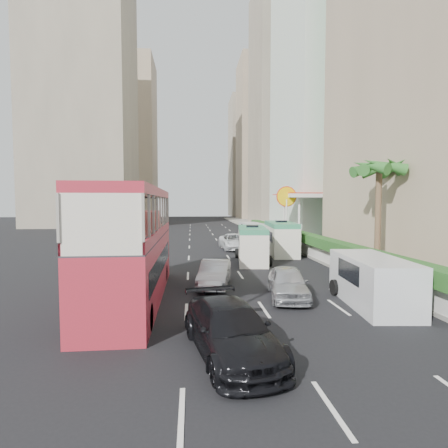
{
  "coord_description": "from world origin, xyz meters",
  "views": [
    {
      "loc": [
        -3.37,
        -15.99,
        4.4
      ],
      "look_at": [
        -1.5,
        4.0,
        3.2
      ],
      "focal_mm": 28.0,
      "sensor_mm": 36.0,
      "label": 1
    }
  ],
  "objects": [
    {
      "name": "panel_van_near",
      "position": [
        4.39,
        -1.77,
        1.04
      ],
      "size": [
        2.56,
        5.39,
        2.09
      ],
      "primitive_type": "cube",
      "rotation": [
        0.0,
        0.0,
        -0.09
      ],
      "color": "silver",
      "rests_on": "ground"
    },
    {
      "name": "car_silver_lane_a",
      "position": [
        -2.17,
        2.17,
        0.0
      ],
      "size": [
        2.14,
        4.34,
        1.37
      ],
      "primitive_type": "imported",
      "rotation": [
        0.0,
        0.0,
        -0.17
      ],
      "color": "#B5B7BC",
      "rests_on": "ground"
    },
    {
      "name": "minibus_near",
      "position": [
        1.15,
        9.69,
        1.31
      ],
      "size": [
        2.67,
        6.1,
        2.62
      ],
      "primitive_type": "cube",
      "rotation": [
        0.0,
        0.0,
        -0.12
      ],
      "color": "silver",
      "rests_on": "ground"
    },
    {
      "name": "van_asset",
      "position": [
        0.73,
        16.9,
        0.0
      ],
      "size": [
        2.79,
        5.44,
        1.47
      ],
      "primitive_type": "imported",
      "rotation": [
        0.0,
        0.0,
        0.07
      ],
      "color": "silver",
      "rests_on": "ground"
    },
    {
      "name": "palm_tree",
      "position": [
        7.8,
        4.0,
        3.38
      ],
      "size": [
        0.36,
        0.36,
        6.4
      ],
      "primitive_type": "cylinder",
      "color": "brown",
      "rests_on": "sidewalk"
    },
    {
      "name": "panel_van_far",
      "position": [
        3.83,
        25.33,
        1.02
      ],
      "size": [
        2.43,
        5.24,
        2.04
      ],
      "primitive_type": "cube",
      "rotation": [
        0.0,
        0.0,
        0.08
      ],
      "color": "silver",
      "rests_on": "ground"
    },
    {
      "name": "sidewalk",
      "position": [
        9.0,
        25.0,
        0.09
      ],
      "size": [
        6.0,
        120.0,
        0.18
      ],
      "primitive_type": "cube",
      "color": "#99968C",
      "rests_on": "ground"
    },
    {
      "name": "tower_far_a",
      "position": [
        17.0,
        82.0,
        22.0
      ],
      "size": [
        14.0,
        14.0,
        44.0
      ],
      "primitive_type": "cube",
      "color": "tan",
      "rests_on": "ground"
    },
    {
      "name": "ground_plane",
      "position": [
        0.0,
        0.0,
        0.0
      ],
      "size": [
        200.0,
        200.0,
        0.0
      ],
      "primitive_type": "plane",
      "color": "black",
      "rests_on": "ground"
    },
    {
      "name": "car_silver_lane_b",
      "position": [
        1.06,
        -0.35,
        0.0
      ],
      "size": [
        2.31,
        4.41,
        1.43
      ],
      "primitive_type": "imported",
      "rotation": [
        0.0,
        0.0,
        -0.15
      ],
      "color": "#B5B7BC",
      "rests_on": "ground"
    },
    {
      "name": "tower_mid",
      "position": [
        18.0,
        58.0,
        25.0
      ],
      "size": [
        16.0,
        16.0,
        50.0
      ],
      "primitive_type": "cube",
      "color": "tan",
      "rests_on": "ground"
    },
    {
      "name": "tower_left_b",
      "position": [
        -22.0,
        90.0,
        23.0
      ],
      "size": [
        16.0,
        16.0,
        46.0
      ],
      "primitive_type": "cube",
      "color": "tan",
      "rests_on": "ground"
    },
    {
      "name": "tower_left_a",
      "position": [
        -24.0,
        55.0,
        26.0
      ],
      "size": [
        18.0,
        18.0,
        52.0
      ],
      "primitive_type": "cube",
      "color": "tan",
      "rests_on": "ground"
    },
    {
      "name": "minibus_far",
      "position": [
        4.33,
        13.44,
        1.38
      ],
      "size": [
        2.61,
        6.38,
        2.76
      ],
      "primitive_type": "cube",
      "rotation": [
        0.0,
        0.0,
        -0.09
      ],
      "color": "silver",
      "rests_on": "ground"
    },
    {
      "name": "car_black",
      "position": [
        -2.26,
        -6.14,
        0.0
      ],
      "size": [
        3.03,
        5.39,
        1.47
      ],
      "primitive_type": "imported",
      "rotation": [
        0.0,
        0.0,
        0.2
      ],
      "color": "black",
      "rests_on": "ground"
    },
    {
      "name": "shell_station",
      "position": [
        10.0,
        23.0,
        2.75
      ],
      "size": [
        6.5,
        8.0,
        5.5
      ],
      "primitive_type": "cube",
      "color": "silver",
      "rests_on": "ground"
    },
    {
      "name": "double_decker_bus",
      "position": [
        -6.0,
        0.0,
        2.53
      ],
      "size": [
        2.5,
        11.0,
        5.06
      ],
      "primitive_type": "cube",
      "color": "#B62636",
      "rests_on": "ground"
    },
    {
      "name": "kerb_wall",
      "position": [
        6.2,
        14.0,
        0.68
      ],
      "size": [
        0.3,
        44.0,
        1.0
      ],
      "primitive_type": "cube",
      "color": "silver",
      "rests_on": "sidewalk"
    },
    {
      "name": "tower_stripe",
      "position": [
        18.0,
        34.0,
        29.0
      ],
      "size": [
        16.0,
        18.0,
        58.0
      ],
      "primitive_type": "cube",
      "color": "white",
      "rests_on": "ground"
    },
    {
      "name": "tower_far_b",
      "position": [
        17.0,
        104.0,
        20.0
      ],
      "size": [
        14.0,
        14.0,
        40.0
      ],
      "primitive_type": "cube",
      "color": "tan",
      "rests_on": "ground"
    },
    {
      "name": "hedge",
      "position": [
        6.2,
        14.0,
        1.53
      ],
      "size": [
        1.1,
        44.0,
        0.7
      ],
      "primitive_type": "cube",
      "color": "#2D6626",
      "rests_on": "kerb_wall"
    }
  ]
}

